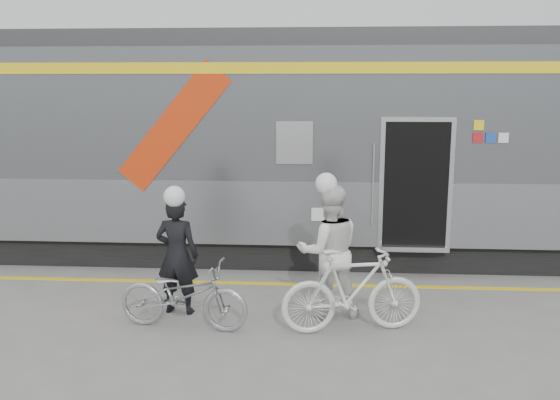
# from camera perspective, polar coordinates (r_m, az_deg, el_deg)

# --- Properties ---
(ground) EXTENTS (90.00, 90.00, 0.00)m
(ground) POSITION_cam_1_polar(r_m,az_deg,el_deg) (7.71, 0.60, -13.34)
(ground) COLOR slate
(ground) RESTS_ON ground
(train) EXTENTS (24.00, 3.17, 4.10)m
(train) POSITION_cam_1_polar(r_m,az_deg,el_deg) (11.28, 0.74, 5.28)
(train) COLOR black
(train) RESTS_ON ground
(safety_strip) EXTENTS (24.00, 0.12, 0.01)m
(safety_strip) POSITION_cam_1_polar(r_m,az_deg,el_deg) (9.71, 1.32, -8.09)
(safety_strip) COLOR yellow
(safety_strip) RESTS_ON ground
(man) EXTENTS (0.66, 0.48, 1.68)m
(man) POSITION_cam_1_polar(r_m,az_deg,el_deg) (8.44, -9.87, -5.26)
(man) COLOR black
(man) RESTS_ON ground
(bicycle_left) EXTENTS (1.82, 0.83, 0.92)m
(bicycle_left) POSITION_cam_1_polar(r_m,az_deg,el_deg) (8.00, -9.29, -8.99)
(bicycle_left) COLOR #9D9FA4
(bicycle_left) RESTS_ON ground
(woman) EXTENTS (1.02, 0.87, 1.86)m
(woman) POSITION_cam_1_polar(r_m,az_deg,el_deg) (8.21, 4.73, -4.95)
(woman) COLOR white
(woman) RESTS_ON ground
(bicycle_right) EXTENTS (1.94, 0.89, 1.12)m
(bicycle_right) POSITION_cam_1_polar(r_m,az_deg,el_deg) (7.81, 6.98, -8.65)
(bicycle_right) COLOR silver
(bicycle_right) RESTS_ON ground
(helmet_man) EXTENTS (0.29, 0.29, 0.29)m
(helmet_man) POSITION_cam_1_polar(r_m,az_deg,el_deg) (8.22, -10.09, 1.35)
(helmet_man) COLOR white
(helmet_man) RESTS_ON man
(helmet_woman) EXTENTS (0.30, 0.30, 0.30)m
(helmet_woman) POSITION_cam_1_polar(r_m,az_deg,el_deg) (7.98, 4.85, 2.50)
(helmet_woman) COLOR white
(helmet_woman) RESTS_ON woman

